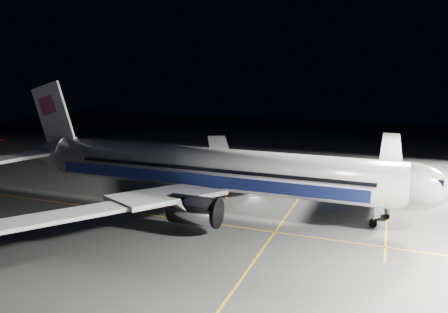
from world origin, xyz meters
name	(u,v)px	position (x,y,z in m)	size (l,w,h in m)	color
ground	(214,207)	(0.00, 0.00, 0.00)	(200.00, 200.00, 0.00)	#4C4C4F
guide_line_main	(286,216)	(10.00, 0.00, 0.01)	(0.25, 80.00, 0.01)	gold
guide_line_cross	(196,221)	(0.00, -6.00, 0.01)	(70.00, 0.25, 0.01)	gold
guide_line_side	(387,203)	(22.00, 10.00, 0.01)	(0.25, 40.00, 0.01)	gold
airliner	(206,169)	(-1.08, 0.00, 5.16)	(61.48, 54.22, 16.64)	silver
jet_bridge	(390,160)	(22.00, 18.06, 4.58)	(3.60, 34.40, 6.30)	#B2B2B7
baggage_tug	(253,187)	(2.80, 8.68, 0.85)	(3.13, 2.86, 1.85)	black
safety_cone_a	(220,196)	(-0.72, 4.00, 0.26)	(0.34, 0.34, 0.52)	#EF4C0A
safety_cone_b	(226,197)	(0.18, 4.00, 0.26)	(0.35, 0.35, 0.52)	#EF4C0A
safety_cone_c	(196,192)	(-4.84, 4.69, 0.33)	(0.44, 0.44, 0.66)	#EF4C0A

